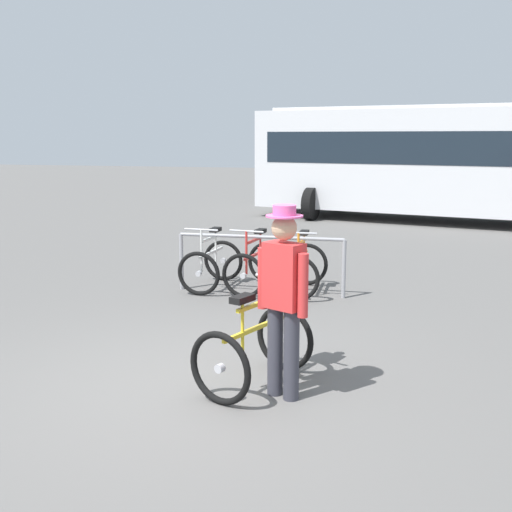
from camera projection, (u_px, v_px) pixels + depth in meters
ground_plane at (190, 385)px, 5.87m from camera, size 80.00×80.00×0.00m
bike_rack_rail at (260, 251)px, 9.17m from camera, size 2.51×0.14×0.88m
racked_bike_white at (211, 264)px, 9.57m from camera, size 0.72×1.14×0.97m
racked_bike_red at (256, 266)px, 9.41m from camera, size 0.78×1.17×0.97m
racked_bike_orange at (302, 269)px, 9.26m from camera, size 0.70×1.14×0.98m
featured_bicycle at (262, 333)px, 5.86m from camera, size 1.01×1.26×1.09m
person_with_featured_bike at (284, 294)px, 5.43m from camera, size 0.49×0.33×1.72m
bus_distant at (442, 157)px, 16.77m from camera, size 10.30×4.72×3.08m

